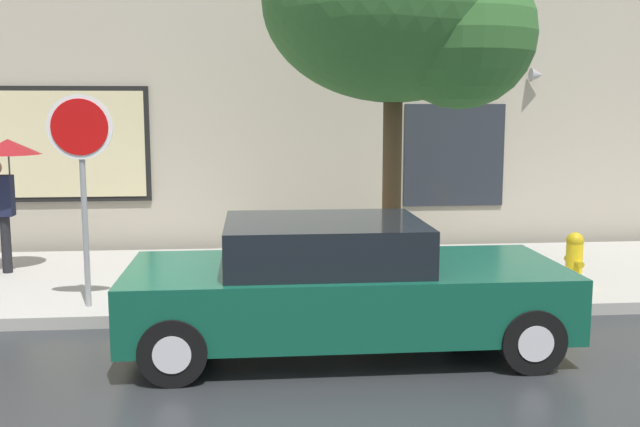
{
  "coord_description": "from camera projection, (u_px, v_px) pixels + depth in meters",
  "views": [
    {
      "loc": [
        -0.13,
        -7.36,
        2.54
      ],
      "look_at": [
        0.72,
        1.8,
        1.2
      ],
      "focal_mm": 40.98,
      "sensor_mm": 36.0,
      "label": 1
    }
  ],
  "objects": [
    {
      "name": "sidewalk",
      "position": [
        263.0,
        279.0,
        10.58
      ],
      "size": [
        20.0,
        4.0,
        0.15
      ],
      "primitive_type": "cube",
      "color": "#A3A099",
      "rests_on": "ground"
    },
    {
      "name": "parked_car",
      "position": [
        341.0,
        286.0,
        7.64
      ],
      "size": [
        4.51,
        1.94,
        1.39
      ],
      "color": "#0F4C38",
      "rests_on": "ground"
    },
    {
      "name": "building_facade",
      "position": [
        258.0,
        52.0,
        12.55
      ],
      "size": [
        20.0,
        0.67,
        7.0
      ],
      "color": "#B2A893",
      "rests_on": "ground"
    },
    {
      "name": "pedestrian_with_umbrella",
      "position": [
        4.0,
        170.0,
        10.45
      ],
      "size": [
        0.92,
        0.91,
        1.94
      ],
      "color": "black",
      "rests_on": "sidewalk"
    },
    {
      "name": "street_tree",
      "position": [
        408.0,
        9.0,
        9.46
      ],
      "size": [
        3.47,
        2.95,
        5.05
      ],
      "color": "#4C3823",
      "rests_on": "sidewalk"
    },
    {
      "name": "stop_sign",
      "position": [
        81.0,
        158.0,
        8.58
      ],
      "size": [
        0.76,
        0.1,
        2.54
      ],
      "color": "gray",
      "rests_on": "sidewalk"
    },
    {
      "name": "fire_hydrant",
      "position": [
        574.0,
        260.0,
        9.75
      ],
      "size": [
        0.3,
        0.44,
        0.74
      ],
      "color": "yellow",
      "rests_on": "sidewalk"
    },
    {
      "name": "ground_plane",
      "position": [
        268.0,
        352.0,
        7.64
      ],
      "size": [
        60.0,
        60.0,
        0.0
      ],
      "primitive_type": "plane",
      "color": "#282B2D"
    }
  ]
}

